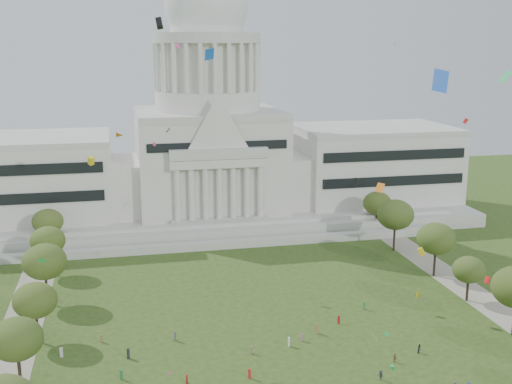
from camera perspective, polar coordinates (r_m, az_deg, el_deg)
capitol at (r=200.64m, az=-4.22°, el=3.85°), size 160.00×64.50×91.30m
path_left at (r=126.49m, az=-20.77°, el=-13.25°), size 8.00×160.00×0.04m
path_right at (r=146.21m, az=20.34°, el=-9.58°), size 8.00×160.00×0.04m
row_tree_l_2 at (r=111.11m, az=-20.51°, el=-12.15°), size 8.42×8.42×11.97m
row_tree_l_3 at (r=126.22m, az=-19.05°, el=-9.10°), size 8.12×8.12×11.55m
row_tree_r_3 at (r=145.44m, az=18.41°, el=-6.57°), size 7.01×7.01×9.98m
row_tree_l_4 at (r=143.09m, az=-18.28°, el=-5.91°), size 9.29×9.29×13.21m
row_tree_r_4 at (r=157.75m, az=15.72°, el=-4.02°), size 9.19×9.19×13.06m
row_tree_l_5 at (r=161.13m, az=-18.03°, el=-4.14°), size 8.33×8.33×11.85m
row_tree_r_5 at (r=174.33m, az=12.28°, el=-1.99°), size 9.82×9.82×13.96m
row_tree_l_6 at (r=178.69m, az=-18.03°, el=-2.52°), size 8.19×8.19×11.64m
row_tree_r_6 at (r=191.51m, az=10.73°, el=-1.00°), size 8.42×8.42×11.97m
person_2 at (r=121.98m, az=14.34°, el=-13.34°), size 0.98×0.97×1.75m
person_3 at (r=111.91m, az=11.01°, el=-15.71°), size 1.09×1.25×1.73m
person_10 at (r=117.96m, az=12.24°, el=-14.21°), size 0.85×1.09×1.64m
distant_crowd at (r=111.20m, az=-3.51°, el=-15.66°), size 65.80×39.29×1.94m
kite_swarm at (r=100.52m, az=5.79°, el=-3.17°), size 84.83×100.21×53.60m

